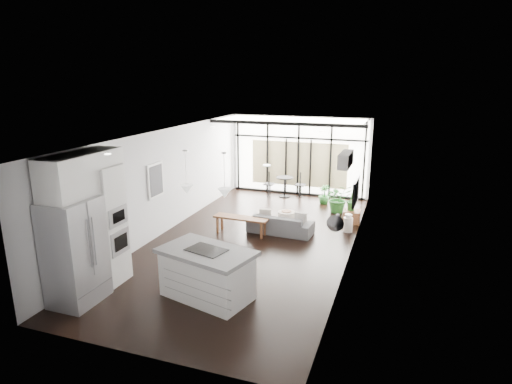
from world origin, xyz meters
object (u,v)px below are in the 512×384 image
Objects in this scene: milk_can at (348,223)px; tv at (356,192)px; island at (207,274)px; console_bench at (241,225)px; pouf at (286,218)px; fridge at (75,252)px; sofa at (280,221)px.

tv is (0.21, -0.54, 1.05)m from milk_can.
tv is at bearing 74.82° from island.
console_bench is 3.17m from tv.
pouf is 0.98× the size of milk_can.
island reaches higher than milk_can.
tv is (4.53, 4.95, 0.30)m from fridge.
sofa is 3.52× the size of milk_can.
milk_can is at bearing -154.49° from sofa.
pouf is at bearing -84.73° from sofa.
sofa is (0.36, 3.85, -0.14)m from island.
island is at bearing -77.70° from console_bench.
pouf is at bearing 164.60° from tv.
console_bench is 3.04× the size of pouf.
fridge reaches higher than pouf.
pouf is 0.45× the size of tv.
pouf is (0.96, 1.13, -0.04)m from console_bench.
sofa is (2.59, 4.79, -0.66)m from fridge.
milk_can is at bearing 0.05° from pouf.
sofa is at bearing 99.33° from island.
tv is (2.30, 4.01, 0.81)m from island.
pouf is (2.57, 5.49, -0.81)m from fridge.
sofa reaches higher than console_bench.
fridge reaches higher than sofa.
console_bench is at bearing 69.76° from fridge.
fridge is at bearing -132.48° from tv.
sofa reaches higher than milk_can.
tv reaches higher than milk_can.
island is 1.62× the size of tv.
console_bench is at bearing 27.11° from sofa.
fridge reaches higher than milk_can.
sofa is 1.18× the size of console_bench.
tv reaches higher than island.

